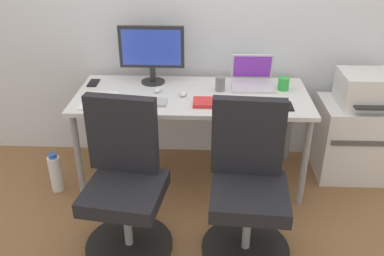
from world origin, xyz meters
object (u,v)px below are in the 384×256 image
object	(u,v)px
printer	(366,89)
desktop_monitor	(152,51)
office_chair_left	(125,185)
side_cabinet	(356,139)
water_bottle_on_floor	(56,173)
open_laptop	(253,79)
office_chair_right	(248,188)
coffee_mug	(283,84)

from	to	relation	value
printer	desktop_monitor	distance (m)	1.59
office_chair_left	side_cabinet	xyz separation A→B (m)	(1.63, 0.86, -0.13)
office_chair_left	water_bottle_on_floor	size ratio (longest dim) A/B	3.03
office_chair_left	open_laptop	world-z (taller)	office_chair_left
desktop_monitor	printer	bearing A→B (deg)	-3.06
office_chair_right	open_laptop	size ratio (longest dim) A/B	3.03
office_chair_right	side_cabinet	distance (m)	1.26
desktop_monitor	open_laptop	bearing A→B (deg)	-2.28
printer	coffee_mug	xyz separation A→B (m)	(-0.61, -0.02, 0.04)
printer	water_bottle_on_floor	bearing A→B (deg)	-171.38
office_chair_left	side_cabinet	world-z (taller)	office_chair_left
open_laptop	coffee_mug	world-z (taller)	open_laptop
desktop_monitor	office_chair_left	bearing A→B (deg)	-93.75
open_laptop	office_chair_left	bearing A→B (deg)	-131.57
office_chair_left	coffee_mug	world-z (taller)	office_chair_left
side_cabinet	printer	xyz separation A→B (m)	(0.00, -0.00, 0.42)
open_laptop	printer	bearing A→B (deg)	-3.76
office_chair_right	coffee_mug	size ratio (longest dim) A/B	10.22
office_chair_right	water_bottle_on_floor	size ratio (longest dim) A/B	3.03
water_bottle_on_floor	coffee_mug	bearing A→B (deg)	11.07
water_bottle_on_floor	desktop_monitor	distance (m)	1.15
office_chair_left	printer	size ratio (longest dim) A/B	2.35
side_cabinet	printer	distance (m)	0.42
office_chair_right	desktop_monitor	xyz separation A→B (m)	(-0.66, 0.94, 0.53)
printer	water_bottle_on_floor	size ratio (longest dim) A/B	1.29
office_chair_right	coffee_mug	xyz separation A→B (m)	(0.30, 0.84, 0.33)
office_chair_right	side_cabinet	xyz separation A→B (m)	(0.91, 0.86, -0.13)
water_bottle_on_floor	coffee_mug	xyz separation A→B (m)	(1.66, 0.33, 0.60)
office_chair_left	printer	bearing A→B (deg)	27.73
side_cabinet	water_bottle_on_floor	distance (m)	2.30
side_cabinet	water_bottle_on_floor	xyz separation A→B (m)	(-2.27, -0.34, -0.15)
printer	coffee_mug	bearing A→B (deg)	-178.27
office_chair_left	open_laptop	size ratio (longest dim) A/B	3.03
office_chair_left	open_laptop	bearing A→B (deg)	48.43
office_chair_right	side_cabinet	world-z (taller)	office_chair_right
side_cabinet	open_laptop	xyz separation A→B (m)	(-0.82, 0.05, 0.46)
printer	open_laptop	distance (m)	0.83
water_bottle_on_floor	open_laptop	bearing A→B (deg)	15.41
office_chair_left	open_laptop	distance (m)	1.27
printer	open_laptop	size ratio (longest dim) A/B	1.29
side_cabinet	office_chair_left	bearing A→B (deg)	-152.24
office_chair_right	printer	distance (m)	1.28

